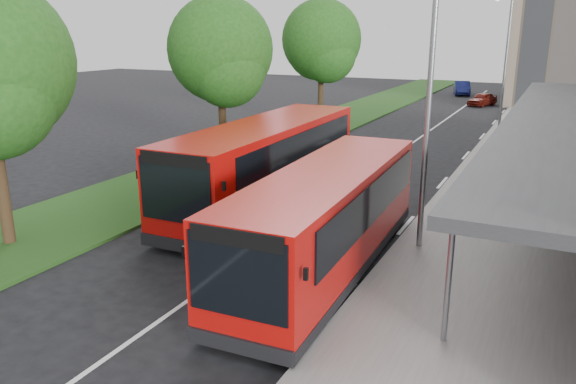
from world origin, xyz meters
name	(u,v)px	position (x,y,z in m)	size (l,w,h in m)	color
ground	(261,249)	(0.00, 0.00, 0.00)	(120.00, 120.00, 0.00)	black
pavement	(528,145)	(6.00, 20.00, 0.07)	(5.00, 80.00, 0.15)	gray
grass_verge	(314,128)	(-7.00, 20.00, 0.05)	(5.00, 80.00, 0.10)	#1C4716
lane_centre_line	(398,153)	(0.00, 15.00, 0.01)	(0.12, 70.00, 0.01)	silver
kerb_dashes	(475,145)	(3.30, 19.00, 0.01)	(0.12, 56.00, 0.01)	silver
tree_mid	(221,56)	(-7.01, 9.05, 5.06)	(4.87, 4.87, 7.83)	#342415
tree_far	(322,45)	(-7.01, 21.05, 5.30)	(5.11, 5.11, 8.21)	#342415
lamp_post_near	(427,88)	(4.12, 2.00, 4.72)	(1.44, 0.28, 8.00)	gray
lamp_post_far	(505,57)	(4.12, 22.00, 4.72)	(1.44, 0.28, 8.00)	gray
bus_main	(327,219)	(2.27, -0.46, 1.43)	(2.88, 9.91, 2.78)	#AB0C09
bus_second	(266,165)	(-1.84, 3.77, 1.58)	(2.96, 10.94, 3.08)	#AB0C09
litter_bin	(516,168)	(6.06, 11.34, 0.65)	(0.56, 0.56, 1.00)	#3B2018
bollard	(513,139)	(5.32, 18.22, 0.64)	(0.16, 0.16, 0.98)	#DAB30B
car_near	(482,99)	(1.26, 36.87, 0.56)	(1.32, 3.29, 1.12)	#5B130D
car_far	(462,88)	(-1.75, 44.75, 0.67)	(1.42, 4.07, 1.34)	navy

